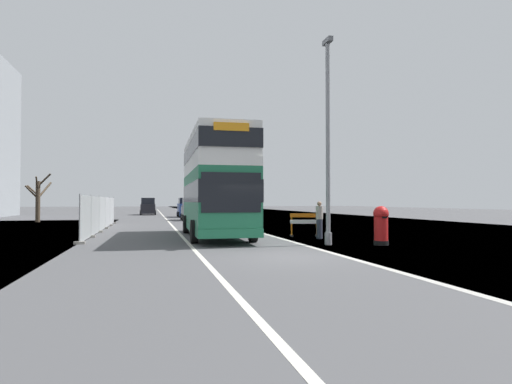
{
  "coord_description": "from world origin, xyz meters",
  "views": [
    {
      "loc": [
        -4.24,
        -13.19,
        1.78
      ],
      "look_at": [
        0.39,
        5.48,
        2.2
      ],
      "focal_mm": 30.08,
      "sensor_mm": 36.0,
      "label": 1
    }
  ],
  "objects": [
    {
      "name": "ground",
      "position": [
        0.53,
        0.15,
        -0.05
      ],
      "size": [
        140.0,
        280.0,
        0.1
      ],
      "color": "#4C4C4F"
    },
    {
      "name": "red_pillar_postbox",
      "position": [
        4.93,
        2.57,
        0.87
      ],
      "size": [
        0.62,
        0.62,
        1.59
      ],
      "color": "black",
      "rests_on": "ground"
    },
    {
      "name": "double_decker_bus",
      "position": [
        -1.07,
        8.13,
        2.66
      ],
      "size": [
        2.99,
        10.17,
        5.0
      ],
      "color": "#1E6B47",
      "rests_on": "ground"
    },
    {
      "name": "car_receding_far",
      "position": [
        -4.48,
        45.14,
        1.04
      ],
      "size": [
        2.04,
        4.43,
        2.23
      ],
      "color": "black",
      "rests_on": "ground"
    },
    {
      "name": "pedestrian_at_kerb",
      "position": [
        3.62,
        5.92,
        0.9
      ],
      "size": [
        0.34,
        0.34,
        1.78
      ],
      "color": "#2D3342",
      "rests_on": "ground"
    },
    {
      "name": "bare_tree_far_verge_near",
      "position": [
        -13.55,
        27.01,
        2.08
      ],
      "size": [
        2.16,
        2.49,
        4.21
      ],
      "color": "#4C3D2D",
      "rests_on": "ground"
    },
    {
      "name": "construction_site_fence",
      "position": [
        -7.06,
        14.28,
        1.01
      ],
      "size": [
        0.44,
        17.2,
        2.1
      ],
      "color": "#A8AAAD",
      "rests_on": "ground"
    },
    {
      "name": "car_receding_mid",
      "position": [
        -0.24,
        35.93,
        1.03
      ],
      "size": [
        1.93,
        4.12,
        2.17
      ],
      "color": "navy",
      "rests_on": "ground"
    },
    {
      "name": "lamppost_foreground",
      "position": [
        2.86,
        3.13,
        4.02
      ],
      "size": [
        0.29,
        0.7,
        8.51
      ],
      "color": "gray",
      "rests_on": "ground"
    },
    {
      "name": "car_oncoming_near",
      "position": [
        -0.35,
        27.43,
        0.98
      ],
      "size": [
        2.05,
        3.91,
        2.1
      ],
      "color": "gray",
      "rests_on": "ground"
    },
    {
      "name": "roadworks_barrier",
      "position": [
        3.35,
        7.25,
        0.72
      ],
      "size": [
        1.49,
        0.75,
        1.17
      ],
      "color": "orange",
      "rests_on": "ground"
    }
  ]
}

